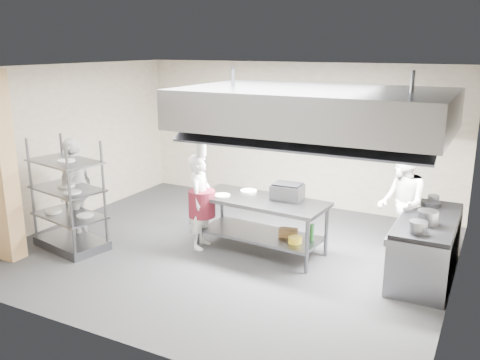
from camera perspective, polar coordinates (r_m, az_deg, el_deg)
The scene contains 23 objects.
floor at distance 8.64m, azimuth -1.41°, elevation -7.79°, with size 7.00×7.00×0.00m, color #2F2F32.
ceiling at distance 7.98m, azimuth -1.55°, elevation 12.52°, with size 7.00×7.00×0.00m, color silver.
wall_back at distance 10.85m, azimuth 6.22°, elevation 5.10°, with size 7.00×7.00×0.00m, color tan.
wall_left at distance 10.30m, azimuth -18.83°, elevation 3.86°, with size 6.00×6.00×0.00m, color tan.
wall_right at distance 7.22m, azimuth 23.65°, elevation -1.08°, with size 6.00×6.00×0.00m, color tan.
column at distance 8.65m, azimuth -25.05°, elevation 1.25°, with size 0.30×0.30×3.00m, color tan.
exhaust_hood at distance 7.86m, azimuth 8.33°, elevation 7.94°, with size 4.00×2.50×0.60m, color gray.
hood_strip_a at distance 8.24m, azimuth 2.30°, elevation 6.16°, with size 1.60×0.12×0.04m, color white.
hood_strip_b at distance 7.66m, azimuth 14.62°, elevation 5.02°, with size 1.60×0.12×0.04m, color white.
wall_shelf at distance 10.19m, azimuth 15.37°, elevation 4.02°, with size 1.50×0.28×0.04m, color gray.
island at distance 8.41m, azimuth 2.29°, elevation -5.10°, with size 2.18×0.91×0.91m, color slate, non-canonical shape.
island_worktop at distance 8.28m, azimuth 2.32°, elevation -2.34°, with size 2.18×0.91×0.06m, color gray.
island_undershelf at distance 8.47m, azimuth 2.28°, elevation -6.09°, with size 2.01×0.82×0.04m, color slate.
pass_rack at distance 8.89m, azimuth -18.78°, elevation -1.58°, with size 1.24×0.72×1.86m, color slate, non-canonical shape.
cooking_range at distance 8.06m, azimuth 20.14°, elevation -7.24°, with size 0.80×2.00×0.84m, color gray.
range_top at distance 7.91m, azimuth 20.43°, elevation -4.21°, with size 0.78×1.96×0.06m, color black.
chef_head at distance 8.51m, azimuth -4.43°, elevation -2.44°, with size 0.58×0.38×1.60m, color white.
chef_line at distance 8.40m, azimuth 17.65°, elevation -2.57°, with size 0.88×0.69×1.82m, color silver.
chef_plating at distance 9.29m, azimuth -17.96°, elevation -0.97°, with size 1.06×0.44×1.81m, color white.
griddle at distance 8.26m, azimuth 5.34°, elevation -1.35°, with size 0.49×0.38×0.24m, color slate.
wicker_basket at distance 8.33m, azimuth 5.44°, elevation -5.91°, with size 0.29×0.20×0.13m, color olive.
stockpot at distance 7.58m, azimuth 20.33°, elevation -3.98°, with size 0.29×0.29×0.20m, color gray.
plate_stack at distance 8.99m, azimuth -18.61°, elevation -3.63°, with size 0.28×0.28×0.05m, color white.
Camera 1 is at (3.86, -6.97, 3.33)m, focal length 38.00 mm.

